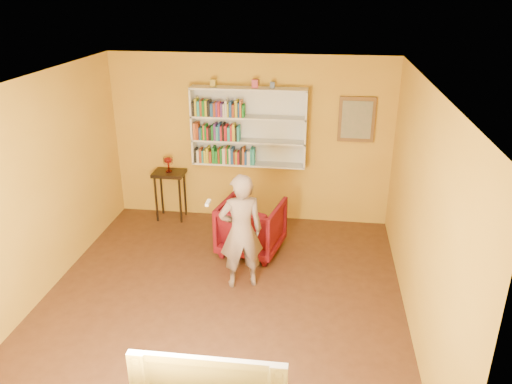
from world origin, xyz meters
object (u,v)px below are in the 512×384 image
bookshelf (249,127)px  ruby_lustre (168,162)px  armchair (251,226)px  console_table (170,180)px  person (241,232)px  television (211,383)px

bookshelf → ruby_lustre: (-1.30, -0.16, -0.59)m
armchair → console_table: bearing=-19.8°
ruby_lustre → person: person is taller
bookshelf → television: size_ratio=1.53×
armchair → television: 3.61m
console_table → ruby_lustre: size_ratio=3.38×
console_table → television: bearing=-69.3°
console_table → ruby_lustre: bearing=-63.4°
armchair → person: (0.00, -0.91, 0.38)m
armchair → person: 0.98m
bookshelf → armchair: size_ratio=2.07×
console_table → ruby_lustre: ruby_lustre is taller
ruby_lustre → armchair: bearing=-31.8°
console_table → television: size_ratio=0.71×
television → console_table: bearing=110.1°
bookshelf → armchair: bookshelf is taller
bookshelf → armchair: 1.63m
bookshelf → person: bookshelf is taller
armchair → television: (0.21, -3.58, 0.46)m
bookshelf → console_table: 1.60m
television → bookshelf: bearing=94.3°
bookshelf → ruby_lustre: bookshelf is taller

